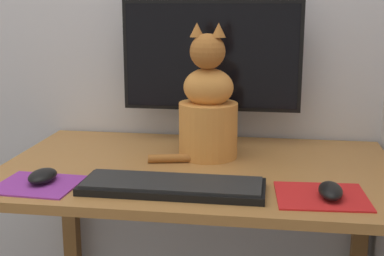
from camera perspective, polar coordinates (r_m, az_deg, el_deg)
desk at (r=1.56m, az=0.59°, el=-8.05°), size 1.11×0.71×0.75m
monitor at (r=1.71m, az=2.07°, el=6.90°), size 0.57×0.17×0.46m
keyboard at (r=1.32m, az=-2.09°, el=-6.19°), size 0.45×0.16×0.02m
mousepad_left at (r=1.41m, az=-16.14°, el=-5.82°), size 0.21×0.19×0.00m
mousepad_right at (r=1.32m, az=13.63°, el=-7.08°), size 0.23×0.20×0.00m
computer_mouse_left at (r=1.42m, az=-15.65°, el=-4.94°), size 0.07×0.10×0.03m
computer_mouse_right at (r=1.31m, az=14.56°, el=-6.49°), size 0.06×0.11×0.03m
cat at (r=1.57m, az=1.69°, el=2.08°), size 0.26×0.20×0.40m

